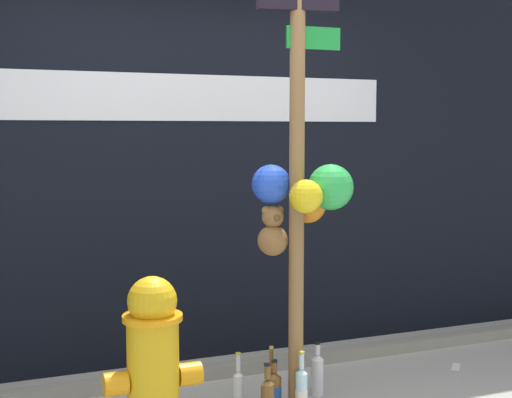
# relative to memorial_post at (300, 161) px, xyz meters

# --- Properties ---
(building_wall) EXTENTS (10.00, 0.21, 3.06)m
(building_wall) POSITION_rel_memorial_post_xyz_m (-0.26, 1.21, 0.11)
(building_wall) COLOR black
(building_wall) RESTS_ON ground_plane
(curb_strip) EXTENTS (8.00, 0.12, 0.08)m
(curb_strip) POSITION_rel_memorial_post_xyz_m (-0.26, 0.72, -1.39)
(curb_strip) COLOR gray
(curb_strip) RESTS_ON ground_plane
(memorial_post) EXTENTS (0.53, 0.45, 2.59)m
(memorial_post) POSITION_rel_memorial_post_xyz_m (0.00, 0.00, 0.00)
(memorial_post) COLOR olive
(memorial_post) RESTS_ON ground_plane
(fire_hydrant) EXTENTS (0.49, 0.30, 0.88)m
(fire_hydrant) POSITION_rel_memorial_post_xyz_m (-0.88, -0.15, -0.98)
(fire_hydrant) COLOR gold
(fire_hydrant) RESTS_ON ground_plane
(bottle_0) EXTENTS (0.07, 0.07, 0.38)m
(bottle_0) POSITION_rel_memorial_post_xyz_m (-0.03, -0.09, -1.28)
(bottle_0) COLOR #B2DBEA
(bottle_0) RESTS_ON ground_plane
(bottle_1) EXTENTS (0.06, 0.06, 0.36)m
(bottle_1) POSITION_rel_memorial_post_xyz_m (-0.12, 0.11, -1.29)
(bottle_1) COLOR brown
(bottle_1) RESTS_ON ground_plane
(bottle_3) EXTENTS (0.08, 0.08, 0.31)m
(bottle_3) POSITION_rel_memorial_post_xyz_m (-0.14, 0.02, -1.30)
(bottle_3) COLOR brown
(bottle_3) RESTS_ON ground_plane
(bottle_4) EXTENTS (0.06, 0.06, 0.33)m
(bottle_4) POSITION_rel_memorial_post_xyz_m (-0.30, 0.18, -1.30)
(bottle_4) COLOR silver
(bottle_4) RESTS_ON ground_plane
(bottle_5) EXTENTS (0.08, 0.08, 0.32)m
(bottle_5) POSITION_rel_memorial_post_xyz_m (0.22, 0.20, -1.29)
(bottle_5) COLOR silver
(bottle_5) RESTS_ON ground_plane
(litter_1) EXTENTS (0.14, 0.15, 0.01)m
(litter_1) POSITION_rel_memorial_post_xyz_m (1.31, 0.29, -1.42)
(litter_1) COLOR silver
(litter_1) RESTS_ON ground_plane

